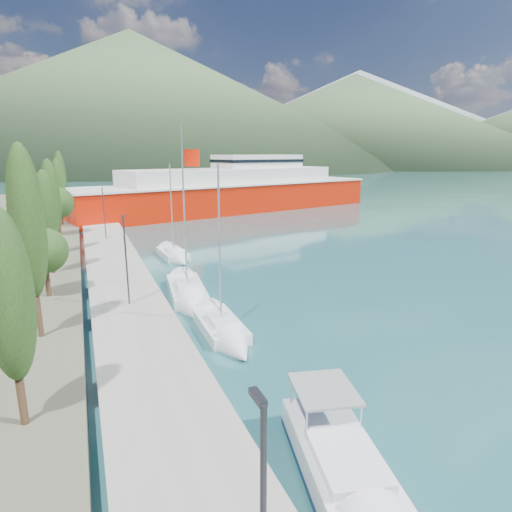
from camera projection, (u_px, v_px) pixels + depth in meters
name	position (u px, v px, depth m)	size (l,w,h in m)	color
ground	(121.00, 190.00, 127.20)	(1400.00, 1400.00, 0.00)	#23575B
quay	(116.00, 269.00, 39.25)	(5.00, 88.00, 0.80)	gray
hills_far	(185.00, 105.00, 608.77)	(1480.00, 900.00, 180.00)	gray
hills_near	(205.00, 109.00, 378.96)	(1010.00, 520.00, 115.00)	#3D5634
tree_row	(52.00, 205.00, 43.12)	(3.97, 63.72, 10.66)	#47301E
lamp_posts	(125.00, 255.00, 28.81)	(0.15, 48.28, 6.06)	#2D2D33
motor_cruiser	(354.00, 499.00, 13.01)	(4.36, 8.89, 3.16)	black
sailboat_near	(229.00, 338.00, 24.93)	(2.43, 7.74, 11.07)	silver
sailboat_mid	(191.00, 300.00, 31.16)	(3.62, 9.89, 13.91)	silver
sailboat_far	(177.00, 258.00, 43.90)	(2.75, 7.39, 10.68)	silver
ferry	(233.00, 191.00, 81.60)	(61.88, 27.74, 12.04)	red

